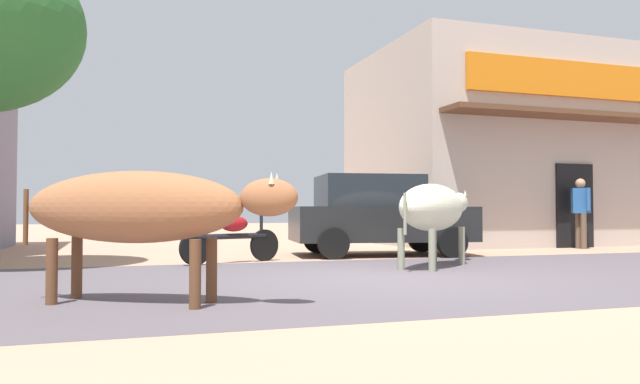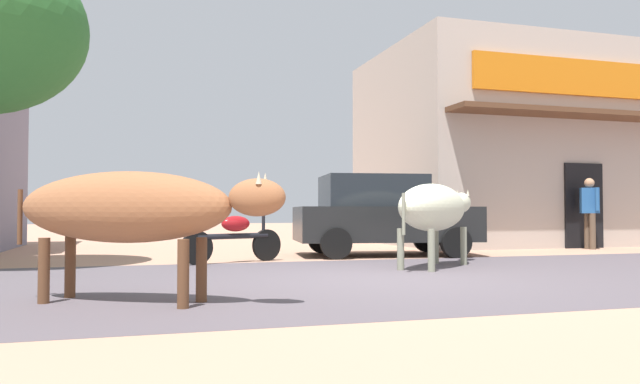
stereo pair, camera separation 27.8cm
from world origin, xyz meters
name	(u,v)px [view 1 (the left image)]	position (x,y,z in m)	size (l,w,h in m)	color
ground	(384,278)	(0.00, 0.00, 0.00)	(80.00, 80.00, 0.00)	tan
asphalt_road	(384,278)	(0.00, 0.00, 0.00)	(72.00, 6.08, 0.00)	#574E54
storefront_right_club	(518,151)	(7.92, 7.87, 2.72)	(8.87, 6.69, 5.43)	#B6A89C
parked_hatchback_car	(377,215)	(1.67, 4.04, 0.84)	(3.86, 2.36, 1.64)	black
parked_motorcycle	(233,237)	(-1.50, 3.12, 0.46)	(1.87, 0.81, 1.04)	black
cow_near_brown	(140,208)	(-3.23, -1.36, 0.93)	(2.66, 1.74, 1.30)	#9C613C
cow_far_dark	(434,208)	(1.48, 1.32, 0.96)	(2.38, 2.16, 1.35)	beige
pedestrian_by_shop	(581,207)	(7.28, 4.56, 1.01)	(0.48, 0.61, 1.71)	brown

